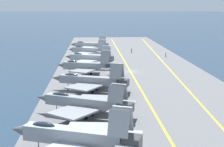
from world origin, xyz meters
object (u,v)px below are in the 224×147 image
Objects in this scene: parked_jet_third at (90,80)px; parked_jet_sixth at (89,50)px; parked_jet_seventh at (90,45)px; parked_jet_second at (84,103)px; crew_blue_vest at (131,50)px; parked_jet_nearest at (75,136)px; parked_jet_fifth at (90,58)px; crew_yellow_vest at (166,54)px; parked_jet_fourth at (86,66)px.

parked_jet_sixth is at bearing 1.01° from parked_jet_third.
parked_jet_sixth reaches higher than parked_jet_seventh.
parked_jet_sixth is (64.37, -0.15, 0.16)m from parked_jet_second.
crew_blue_vest is (-4.83, -16.01, -1.62)m from parked_jet_seventh.
parked_jet_nearest is 1.09× the size of parked_jet_fifth.
parked_jet_fifth is at bearing -178.34° from parked_jet_sixth.
parked_jet_fifth is 8.80× the size of crew_yellow_vest.
crew_blue_vest is at bearing -12.17° from parked_jet_second.
parked_jet_second is 78.04m from crew_blue_vest.
parked_jet_nearest reaches higher than parked_jet_third.
parked_jet_sixth is 20.26m from crew_blue_vest.
parked_jet_nearest is 1.11× the size of parked_jet_sixth.
parked_jet_second is 81.11m from parked_jet_seventh.
parked_jet_sixth is (16.80, 0.49, 0.05)m from parked_jet_fifth.
parked_jet_fifth is at bearing -0.76° from parked_jet_second.
parked_jet_fourth is 1.02× the size of parked_jet_sixth.
parked_jet_seventh is 8.93× the size of crew_yellow_vest.
parked_jet_second is 16.83m from parked_jet_third.
parked_jet_third is 54.98m from crew_yellow_vest.
parked_jet_fourth reaches higher than parked_jet_nearest.
parked_jet_fourth is 46.04m from crew_blue_vest.
crew_yellow_vest is at bearing -28.68° from parked_jet_third.
parked_jet_sixth is at bearing 91.36° from crew_yellow_vest.
parked_jet_fourth is 8.86× the size of crew_yellow_vest.
crew_yellow_vest is (0.65, -27.21, -1.69)m from parked_jet_sixth.
parked_jet_fourth is at bearing 139.00° from crew_yellow_vest.
parked_jet_second is at bearing 176.66° from parked_jet_third.
parked_jet_third is at bearing -176.06° from parked_jet_fourth.
crew_yellow_vest is at bearing -135.90° from crew_blue_vest.
crew_yellow_vest is (-16.09, -26.91, -1.64)m from parked_jet_seventh.
parked_jet_seventh is at bearing -1.03° from parked_jet_sixth.
parked_jet_seventh is at bearing -0.32° from parked_jet_second.
crew_yellow_vest is (48.21, -26.38, -1.49)m from parked_jet_third.
parked_jet_fifth is at bearing -3.20° from parked_jet_fourth.
parked_jet_fourth is 14.23m from parked_jet_fifth.
parked_jet_seventh is (16.73, -0.30, -0.05)m from parked_jet_sixth.
parked_jet_fifth is (30.77, 0.35, 0.15)m from parked_jet_third.
parked_jet_nearest is 9.37× the size of crew_blue_vest.
crew_yellow_vest is at bearing -120.87° from parked_jet_seventh.
parked_jet_seventh reaches higher than crew_yellow_vest.
parked_jet_third is 16.60m from parked_jet_fourth.
crew_yellow_vest is at bearing -41.00° from parked_jet_fourth.
parked_jet_sixth is 27.27m from crew_yellow_vest.
crew_yellow_vest is (-11.25, -10.90, -0.02)m from crew_blue_vest.
parked_jet_fourth is at bearing 158.83° from crew_blue_vest.
parked_jet_seventh is 8.72× the size of crew_blue_vest.
parked_jet_third is 47.58m from parked_jet_sixth.
parked_jet_fourth is at bearing 3.94° from parked_jet_third.
parked_jet_seventh reaches higher than parked_jet_fifth.
parked_jet_nearest is 31.71m from parked_jet_third.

